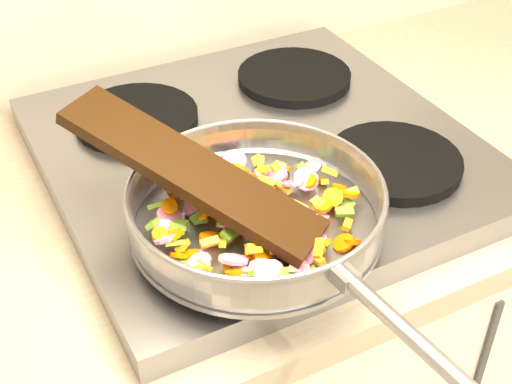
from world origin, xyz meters
name	(u,v)px	position (x,y,z in m)	size (l,w,h in m)	color
cooktop	(259,154)	(-0.70, 1.67, 0.92)	(0.60, 0.60, 0.04)	#939399
grate_fl	(213,221)	(-0.84, 1.52, 0.95)	(0.19, 0.19, 0.02)	black
grate_fr	(394,162)	(-0.56, 1.52, 0.95)	(0.19, 0.19, 0.02)	black
grate_bl	(136,117)	(-0.84, 1.81, 0.95)	(0.19, 0.19, 0.02)	black
grate_br	(294,77)	(-0.56, 1.81, 0.95)	(0.19, 0.19, 0.02)	black
saute_pan	(257,206)	(-0.80, 1.48, 0.99)	(0.35, 0.52, 0.06)	#9E9EA5
vegetable_heap	(252,216)	(-0.81, 1.48, 0.98)	(0.27, 0.29, 0.05)	#D9156C
wooden_spatula	(191,171)	(-0.86, 1.53, 1.03)	(0.34, 0.08, 0.02)	black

